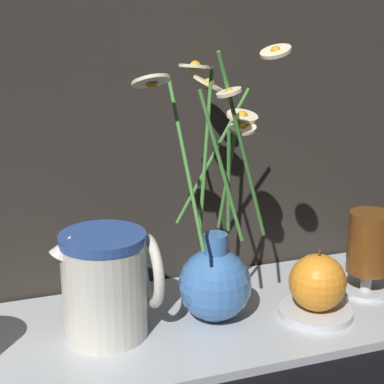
# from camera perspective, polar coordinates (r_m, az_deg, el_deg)

# --- Properties ---
(ground_plane) EXTENTS (6.00, 6.00, 0.00)m
(ground_plane) POSITION_cam_1_polar(r_m,az_deg,el_deg) (0.90, -0.81, -12.05)
(ground_plane) COLOR black
(shelf) EXTENTS (0.73, 0.28, 0.01)m
(shelf) POSITION_cam_1_polar(r_m,az_deg,el_deg) (0.90, -0.81, -11.72)
(shelf) COLOR #B2B7BC
(shelf) RESTS_ON ground_plane
(vase_with_flowers) EXTENTS (0.18, 0.23, 0.38)m
(vase_with_flowers) POSITION_cam_1_polar(r_m,az_deg,el_deg) (0.87, 2.04, -6.90)
(vase_with_flowers) COLOR #3F72B7
(vase_with_flowers) RESTS_ON shelf
(ceramic_pitcher) EXTENTS (0.14, 0.11, 0.15)m
(ceramic_pitcher) POSITION_cam_1_polar(r_m,az_deg,el_deg) (0.84, -7.62, -7.70)
(ceramic_pitcher) COLOR beige
(ceramic_pitcher) RESTS_ON shelf
(tea_glass) EXTENTS (0.07, 0.07, 0.13)m
(tea_glass) POSITION_cam_1_polar(r_m,az_deg,el_deg) (0.98, 15.47, -4.67)
(tea_glass) COLOR silver
(tea_glass) RESTS_ON shelf
(saucer_plate) EXTENTS (0.10, 0.10, 0.01)m
(saucer_plate) POSITION_cam_1_polar(r_m,az_deg,el_deg) (0.93, 10.94, -10.40)
(saucer_plate) COLOR silver
(saucer_plate) RESTS_ON shelf
(orange_fruit) EXTENTS (0.08, 0.08, 0.09)m
(orange_fruit) POSITION_cam_1_polar(r_m,az_deg,el_deg) (0.91, 11.10, -7.89)
(orange_fruit) COLOR orange
(orange_fruit) RESTS_ON saucer_plate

